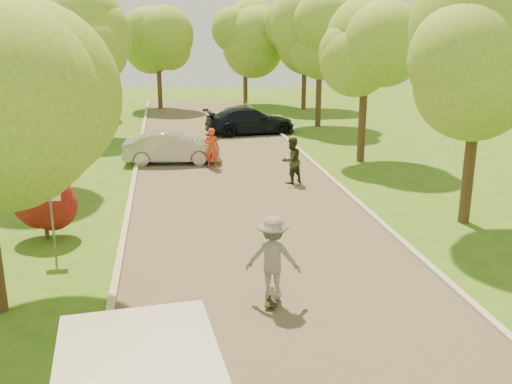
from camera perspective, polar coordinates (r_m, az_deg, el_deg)
ground at (r=13.10m, az=3.73°, el=-11.64°), size 100.00×100.00×0.00m
road at (r=20.40m, az=-1.19°, el=-1.26°), size 8.00×60.00×0.01m
curb_left at (r=20.26m, az=-12.62°, el=-1.62°), size 0.18×60.00×0.12m
curb_right at (r=21.30m, az=9.67°, el=-0.59°), size 0.18×60.00×0.12m
street_sign at (r=16.26m, az=-19.86°, el=-1.05°), size 0.55×0.06×2.17m
red_shrub at (r=17.90m, az=-20.45°, el=-1.14°), size 1.70×1.70×1.95m
tree_l_midb at (r=23.71m, az=-19.57°, el=11.56°), size 4.30×4.20×6.62m
tree_l_far at (r=33.51m, az=-15.98°, el=14.44°), size 4.92×4.80×7.79m
tree_r_mida at (r=18.95m, az=22.24°, el=13.27°), size 5.13×5.00×7.95m
tree_r_midb at (r=26.96m, az=11.30°, el=13.22°), size 4.51×4.40×7.01m
tree_r_far at (r=36.65m, az=6.83°, el=15.59°), size 5.33×5.20×8.34m
tree_bg_a at (r=41.75m, az=-18.08°, el=14.27°), size 5.12×5.00×7.72m
tree_bg_b at (r=44.64m, az=5.22°, el=15.33°), size 5.12×5.00×7.95m
tree_bg_c at (r=45.31m, az=-9.54°, el=14.53°), size 4.92×4.80×7.33m
tree_bg_d at (r=47.80m, az=-0.82°, el=15.17°), size 5.12×5.00×7.72m
silver_sedan at (r=26.85m, az=-8.39°, el=4.41°), size 4.56×1.91×1.46m
dark_sedan at (r=34.07m, az=-0.60°, el=7.12°), size 5.58×2.87×1.55m
longboard at (r=13.37m, az=1.66°, el=-10.49°), size 0.55×1.04×0.12m
skateboarder at (r=12.95m, az=1.70°, el=-6.56°), size 1.41×1.05×1.95m
person_striped at (r=25.62m, az=-4.44°, el=4.39°), size 0.78×0.65×1.83m
person_olive at (r=23.02m, az=3.56°, el=3.16°), size 1.15×1.07×1.90m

